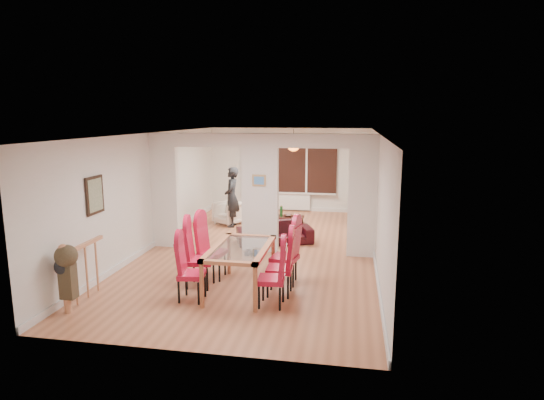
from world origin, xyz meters
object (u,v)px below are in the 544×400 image
(sofa, at_px, (275,232))
(dining_chair_lb, at_px, (200,256))
(dining_chair_lc, at_px, (212,249))
(dining_chair_rc, at_px, (285,253))
(dining_chair_ra, at_px, (271,275))
(bottle, at_px, (281,211))
(bowl, at_px, (288,216))
(dining_table, at_px, (241,269))
(dining_chair_la, at_px, (192,270))
(television, at_px, (349,210))
(coffee_table, at_px, (286,220))
(person, at_px, (232,197))
(armchair, at_px, (229,213))
(dining_chair_rb, at_px, (279,264))

(sofa, bearing_deg, dining_chair_lb, -125.90)
(dining_chair_lc, relative_size, dining_chair_rc, 1.01)
(dining_chair_ra, distance_m, bottle, 5.51)
(dining_chair_rc, relative_size, bowl, 4.81)
(dining_chair_ra, relative_size, bowl, 4.42)
(dining_table, xyz_separation_m, sofa, (0.07, 3.06, -0.14))
(dining_chair_la, distance_m, dining_chair_rc, 1.71)
(television, bearing_deg, sofa, 149.61)
(dining_chair_ra, height_order, coffee_table, dining_chair_ra)
(dining_chair_rc, bearing_deg, person, 127.56)
(dining_table, relative_size, bowl, 7.29)
(sofa, xyz_separation_m, bottle, (-0.14, 1.89, 0.11))
(person, height_order, bottle, person)
(dining_chair_lb, height_order, dining_chair_rc, dining_chair_lb)
(television, relative_size, coffee_table, 1.13)
(armchair, height_order, bottle, armchair)
(bottle, bearing_deg, person, -159.55)
(dining_chair_rb, bearing_deg, television, 77.13)
(person, bearing_deg, dining_table, 9.77)
(coffee_table, bearing_deg, person, -160.00)
(dining_chair_rc, height_order, coffee_table, dining_chair_rc)
(dining_chair_la, bearing_deg, coffee_table, 74.26)
(person, xyz_separation_m, television, (3.14, 1.21, -0.50))
(dining_table, height_order, coffee_table, dining_table)
(dining_chair_lb, relative_size, dining_chair_ra, 1.10)
(dining_chair_lb, height_order, dining_chair_lc, dining_chair_lb)
(dining_chair_lc, bearing_deg, armchair, 109.42)
(dining_chair_lc, height_order, dining_chair_rc, dining_chair_lc)
(dining_chair_ra, xyz_separation_m, person, (-1.98, 4.99, 0.30))
(person, bearing_deg, coffee_table, 102.95)
(dining_table, bearing_deg, armchair, 107.85)
(dining_chair_lb, bearing_deg, bottle, 73.87)
(dining_chair_lc, bearing_deg, television, 72.41)
(dining_chair_lb, bearing_deg, dining_chair_la, -92.25)
(dining_chair_ra, bearing_deg, person, 107.81)
(dining_chair_lc, xyz_separation_m, bottle, (0.60, 4.41, -0.19))
(dining_chair_la, xyz_separation_m, coffee_table, (0.75, 5.51, -0.40))
(person, relative_size, coffee_table, 1.71)
(dining_chair_la, distance_m, sofa, 3.67)
(dining_chair_lb, height_order, armchair, dining_chair_lb)
(dining_table, xyz_separation_m, dining_chair_ra, (0.62, -0.51, 0.12))
(dining_chair_lb, bearing_deg, dining_table, -14.03)
(coffee_table, bearing_deg, dining_chair_rc, -82.15)
(dining_chair_rc, relative_size, armchair, 1.63)
(dining_chair_la, xyz_separation_m, armchair, (-0.84, 5.25, -0.20))
(sofa, distance_m, person, 2.08)
(dining_chair_rb, bearing_deg, dining_chair_ra, -98.47)
(armchair, xyz_separation_m, television, (3.31, 0.95, -0.00))
(dining_chair_rc, height_order, person, person)
(dining_table, distance_m, dining_chair_rb, 0.69)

